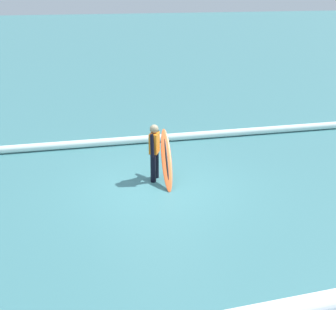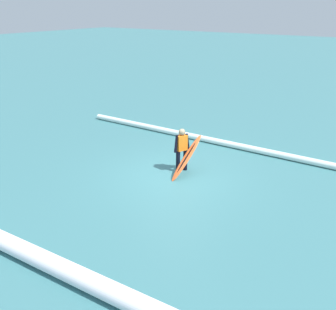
# 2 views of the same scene
# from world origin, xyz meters

# --- Properties ---
(ground_plane) EXTENTS (122.77, 122.77, 0.00)m
(ground_plane) POSITION_xyz_m (0.00, 0.00, 0.00)
(ground_plane) COLOR #3A7277
(surfer) EXTENTS (0.33, 0.59, 1.46)m
(surfer) POSITION_xyz_m (-0.00, -0.44, 0.82)
(surfer) COLOR black
(surfer) RESTS_ON ground_plane
(surfboard) EXTENTS (0.42, 1.50, 1.20)m
(surfboard) POSITION_xyz_m (-0.28, -0.31, 0.58)
(surfboard) COLOR #E55926
(surfboard) RESTS_ON ground_plane
(wave_crest_foreground) EXTENTS (18.72, 0.50, 0.24)m
(wave_crest_foreground) POSITION_xyz_m (-2.81, -3.39, 0.12)
(wave_crest_foreground) COLOR white
(wave_crest_foreground) RESTS_ON ground_plane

